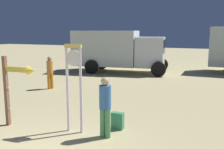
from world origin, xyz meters
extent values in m
cylinder|color=white|center=(-0.23, 2.54, 1.14)|extent=(0.07, 0.07, 2.28)
cylinder|color=white|center=(0.16, 2.56, 1.14)|extent=(0.07, 0.07, 2.28)
cube|color=#FCD369|center=(-0.03, 2.55, 2.33)|extent=(0.48, 0.11, 0.10)
cylinder|color=white|center=(-0.04, 2.58, 2.02)|extent=(0.44, 0.07, 0.43)
cube|color=black|center=(-0.04, 2.60, 2.02)|extent=(0.07, 0.02, 0.10)
cube|color=black|center=(-0.04, 2.60, 2.02)|extent=(0.13, 0.02, 0.14)
cube|color=brown|center=(-2.10, 2.21, 1.01)|extent=(0.10, 0.10, 2.03)
cube|color=yellow|center=(-1.66, 2.22, 1.67)|extent=(0.78, 0.08, 0.14)
cone|color=yellow|center=(-1.16, 2.23, 1.67)|extent=(0.23, 0.26, 0.25)
sphere|color=#FADE81|center=(-2.02, 2.21, 0.51)|extent=(0.04, 0.04, 0.04)
sphere|color=#F0DC82|center=(-2.02, 2.21, 1.12)|extent=(0.04, 0.04, 0.04)
sphere|color=#F9E88C|center=(-2.02, 2.21, 1.72)|extent=(0.04, 0.04, 0.04)
cylinder|color=#51965C|center=(0.81, 2.54, 0.38)|extent=(0.14, 0.14, 0.77)
cylinder|color=#51965C|center=(0.96, 2.53, 0.38)|extent=(0.14, 0.14, 0.77)
cylinder|color=#3669A5|center=(0.89, 2.53, 1.07)|extent=(0.30, 0.30, 0.61)
sphere|color=tan|center=(0.89, 2.53, 1.48)|extent=(0.21, 0.21, 0.21)
cube|color=#3F8E5F|center=(0.96, 3.20, 0.24)|extent=(0.34, 0.18, 0.47)
cube|color=#367D54|center=(0.96, 3.30, 0.17)|extent=(0.24, 0.04, 0.21)
cylinder|color=orange|center=(-3.88, 6.71, 0.37)|extent=(0.14, 0.14, 0.75)
cylinder|color=orange|center=(-3.96, 6.59, 0.37)|extent=(0.14, 0.14, 0.75)
cylinder|color=#D38439|center=(-3.92, 6.65, 1.05)|extent=(0.30, 0.30, 0.59)
sphere|color=#9A7D51|center=(-3.92, 6.65, 1.45)|extent=(0.21, 0.21, 0.21)
cube|color=silver|center=(-3.73, 12.57, 1.61)|extent=(4.47, 2.77, 2.31)
cube|color=silver|center=(-0.74, 13.00, 1.40)|extent=(2.01, 2.31, 1.91)
cube|color=black|center=(0.12, 13.12, 1.79)|extent=(0.28, 1.74, 0.84)
cylinder|color=black|center=(0.05, 11.98, 0.45)|extent=(0.93, 0.38, 0.90)
cylinder|color=black|center=(-0.27, 14.19, 0.45)|extent=(0.93, 0.38, 0.90)
cylinder|color=black|center=(-4.19, 11.37, 0.45)|extent=(0.93, 0.38, 0.90)
cylinder|color=black|center=(-4.51, 13.58, 0.45)|extent=(0.93, 0.38, 0.90)
camera|label=1|loc=(3.53, -3.14, 2.71)|focal=40.88mm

